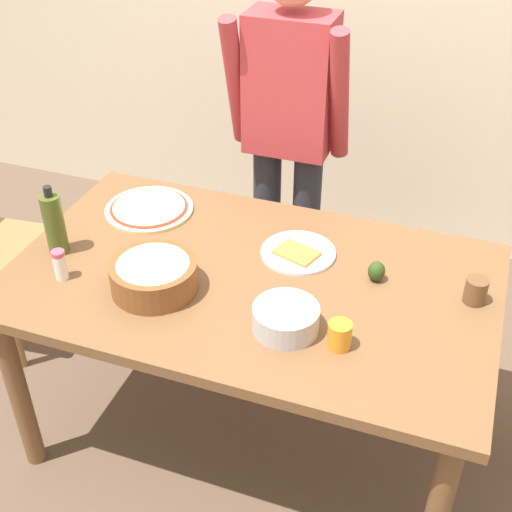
{
  "coord_description": "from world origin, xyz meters",
  "views": [
    {
      "loc": [
        0.63,
        -1.69,
        2.13
      ],
      "look_at": [
        0.0,
        0.05,
        0.81
      ],
      "focal_mm": 48.13,
      "sensor_mm": 36.0,
      "label": 1
    }
  ],
  "objects": [
    {
      "name": "cup_orange",
      "position": [
        0.35,
        -0.23,
        0.8
      ],
      "size": [
        0.07,
        0.07,
        0.08
      ],
      "primitive_type": "cylinder",
      "color": "orange",
      "rests_on": "dining_table"
    },
    {
      "name": "ground",
      "position": [
        0.0,
        0.0,
        0.0
      ],
      "size": [
        8.0,
        8.0,
        0.0
      ],
      "primitive_type": "plane",
      "color": "brown"
    },
    {
      "name": "salt_shaker",
      "position": [
        -0.58,
        -0.22,
        0.81
      ],
      "size": [
        0.04,
        0.04,
        0.11
      ],
      "color": "white",
      "rests_on": "dining_table"
    },
    {
      "name": "mixing_bowl_steel",
      "position": [
        0.19,
        -0.21,
        0.8
      ],
      "size": [
        0.2,
        0.2,
        0.08
      ],
      "color": "#B7B7BC",
      "rests_on": "dining_table"
    },
    {
      "name": "avocado",
      "position": [
        0.39,
        0.12,
        0.8
      ],
      "size": [
        0.06,
        0.06,
        0.07
      ],
      "primitive_type": "ellipsoid",
      "color": "#2D4219",
      "rests_on": "dining_table"
    },
    {
      "name": "pizza_raw_on_board",
      "position": [
        -0.51,
        0.26,
        0.77
      ],
      "size": [
        0.33,
        0.33,
        0.02
      ],
      "color": "beige",
      "rests_on": "dining_table"
    },
    {
      "name": "cup_small_brown",
      "position": [
        0.7,
        0.12,
        0.8
      ],
      "size": [
        0.07,
        0.07,
        0.08
      ],
      "primitive_type": "cylinder",
      "color": "brown",
      "rests_on": "dining_table"
    },
    {
      "name": "popcorn_bowl",
      "position": [
        -0.27,
        -0.16,
        0.82
      ],
      "size": [
        0.28,
        0.28,
        0.11
      ],
      "color": "brown",
      "rests_on": "dining_table"
    },
    {
      "name": "plate_with_slice",
      "position": [
        0.11,
        0.17,
        0.77
      ],
      "size": [
        0.26,
        0.26,
        0.02
      ],
      "color": "white",
      "rests_on": "dining_table"
    },
    {
      "name": "dining_table",
      "position": [
        0.0,
        0.0,
        0.67
      ],
      "size": [
        1.6,
        0.96,
        0.76
      ],
      "color": "brown",
      "rests_on": "ground"
    },
    {
      "name": "olive_oil_bottle",
      "position": [
        -0.68,
        -0.09,
        0.87
      ],
      "size": [
        0.07,
        0.07,
        0.26
      ],
      "color": "#47561E",
      "rests_on": "dining_table"
    },
    {
      "name": "person_cook",
      "position": [
        -0.11,
        0.76,
        0.94
      ],
      "size": [
        0.49,
        0.25,
        1.62
      ],
      "color": "#2D2D38",
      "rests_on": "ground"
    }
  ]
}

